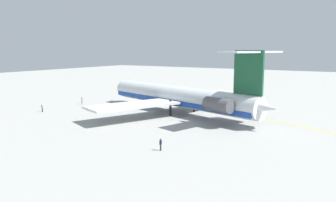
# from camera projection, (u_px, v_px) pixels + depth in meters

# --- Properties ---
(ground) EXTENTS (282.06, 282.06, 0.00)m
(ground) POSITION_uv_depth(u_px,v_px,m) (197.00, 103.00, 82.35)
(ground) COLOR #9E9E99
(main_jetliner) EXTENTS (43.93, 39.40, 13.05)m
(main_jetliner) POSITION_uv_depth(u_px,v_px,m) (182.00, 97.00, 68.54)
(main_jetliner) COLOR silver
(main_jetliner) RESTS_ON ground
(ground_crew_near_nose) EXTENTS (0.44, 0.28, 1.75)m
(ground_crew_near_nose) POSITION_uv_depth(u_px,v_px,m) (166.00, 91.00, 97.04)
(ground_crew_near_nose) COLOR black
(ground_crew_near_nose) RESTS_ON ground
(ground_crew_near_tail) EXTENTS (0.26, 0.40, 1.64)m
(ground_crew_near_tail) POSITION_uv_depth(u_px,v_px,m) (161.00, 143.00, 44.04)
(ground_crew_near_tail) COLOR black
(ground_crew_near_tail) RESTS_ON ground
(ground_crew_portside) EXTENTS (0.43, 0.28, 1.76)m
(ground_crew_portside) POSITION_uv_depth(u_px,v_px,m) (42.00, 107.00, 70.86)
(ground_crew_portside) COLOR black
(ground_crew_portside) RESTS_ON ground
(ground_crew_starboard) EXTENTS (0.31, 0.37, 1.78)m
(ground_crew_starboard) POSITION_uv_depth(u_px,v_px,m) (82.00, 100.00, 80.96)
(ground_crew_starboard) COLOR black
(ground_crew_starboard) RESTS_ON ground
(safety_cone_nose) EXTENTS (0.40, 0.40, 0.55)m
(safety_cone_nose) POSITION_uv_depth(u_px,v_px,m) (184.00, 93.00, 100.13)
(safety_cone_nose) COLOR #EA590F
(safety_cone_nose) RESTS_ON ground
(taxiway_centreline) EXTENTS (77.61, 26.50, 0.01)m
(taxiway_centreline) POSITION_uv_depth(u_px,v_px,m) (197.00, 107.00, 77.36)
(taxiway_centreline) COLOR gold
(taxiway_centreline) RESTS_ON ground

